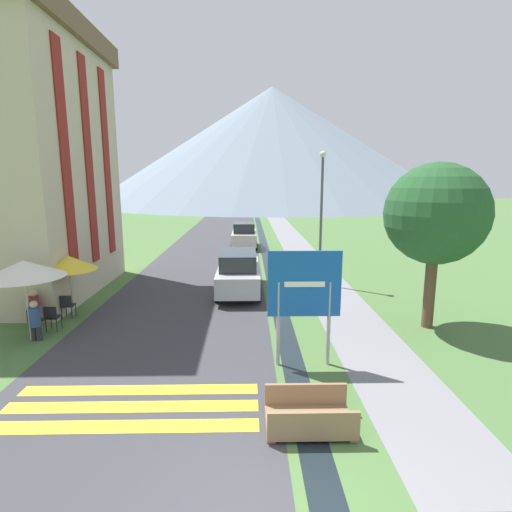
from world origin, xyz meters
name	(u,v)px	position (x,y,z in m)	size (l,w,h in m)	color
ground_plane	(248,256)	(0.00, 20.00, 0.00)	(160.00, 160.00, 0.00)	#476B38
road	(220,235)	(-2.50, 30.00, 0.00)	(6.40, 60.00, 0.01)	#38383D
footpath	(289,235)	(3.60, 30.00, 0.00)	(2.20, 60.00, 0.01)	slate
drainage_channel	(261,235)	(1.20, 30.00, 0.00)	(0.60, 60.00, 0.00)	black
crosswalk_marking	(132,407)	(-2.50, 2.88, 0.01)	(5.44, 1.84, 0.01)	yellow
mountain_distant	(272,146)	(5.27, 84.79, 12.17)	(76.83, 76.83, 24.34)	slate
hotel_building	(17,151)	(-9.39, 12.00, 5.96)	(6.18, 8.29, 11.05)	#BCAD93
road_sign	(304,293)	(1.45, 4.81, 1.97)	(1.88, 0.11, 3.05)	#9E9EA3
footbridge	(309,417)	(1.20, 2.09, 0.23)	(1.70, 1.10, 0.65)	#846647
parked_car_near	(239,272)	(-0.40, 11.73, 0.91)	(1.85, 4.58, 1.82)	#B2B2B7
parked_car_far	(244,235)	(-0.26, 23.33, 0.91)	(1.81, 3.85, 1.82)	silver
cafe_chair_middle	(67,304)	(-6.34, 8.56, 0.51)	(0.40, 0.40, 0.85)	#232328
cafe_chair_near_left	(36,319)	(-6.65, 7.04, 0.51)	(0.40, 0.40, 0.85)	#232328
cafe_chair_near_right	(52,316)	(-6.28, 7.34, 0.51)	(0.40, 0.40, 0.85)	#232328
cafe_umbrella_front_white	(24,269)	(-6.61, 6.63, 2.21)	(2.31, 2.31, 2.47)	#B7B2A8
cafe_umbrella_middle_yellow	(69,263)	(-6.31, 8.93, 1.91)	(1.92, 1.92, 2.17)	#B7B2A8
person_seated_near	(35,319)	(-6.40, 6.57, 0.69)	(0.32, 0.32, 1.26)	#282833
person_seated_far	(34,306)	(-7.10, 7.87, 0.68)	(0.32, 0.32, 1.22)	#282833
streetlamp	(321,209)	(3.32, 13.01, 3.52)	(0.28, 0.28, 6.05)	#515156
tree_by_path	(436,214)	(5.95, 7.50, 3.73)	(3.21, 3.21, 5.36)	brown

